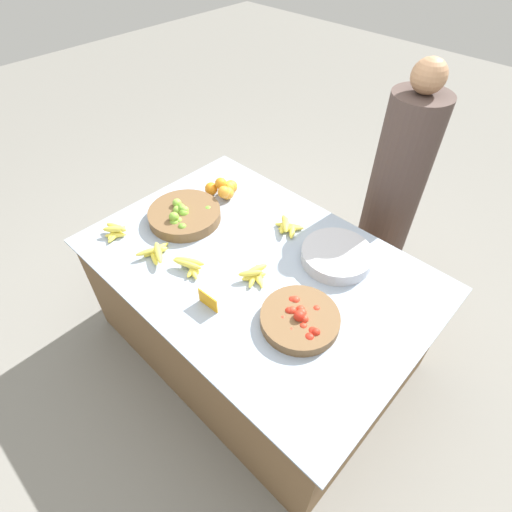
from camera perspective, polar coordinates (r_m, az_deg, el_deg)
The scene contains 13 objects.
ground_plane at distance 2.60m, azimuth 0.00°, elevation -12.17°, with size 12.00×12.00×0.00m, color gray.
market_table at distance 2.31m, azimuth 0.00°, elevation -7.27°, with size 1.74×1.19×0.73m.
lime_bowl at distance 2.29m, azimuth -10.22°, elevation 5.81°, with size 0.41×0.41×0.11m.
tomato_basket at distance 1.78m, azimuth 6.30°, elevation -8.94°, with size 0.35×0.35×0.09m.
orange_pile at distance 2.44m, azimuth -4.46°, elevation 9.61°, with size 0.20×0.19×0.12m.
metal_bowl at distance 2.06m, azimuth 11.43°, elevation 0.06°, with size 0.36×0.36×0.07m.
price_sign at distance 1.83m, azimuth -6.88°, elevation -6.36°, with size 0.12×0.01×0.09m.
banana_bunch_middle_left at distance 2.00m, azimuth -9.32°, elevation -1.36°, with size 0.18×0.12×0.06m.
banana_bunch_front_right at distance 2.11m, azimuth -14.18°, elevation 0.54°, with size 0.17×0.19×0.06m.
banana_bunch_back_center at distance 2.30m, azimuth -19.46°, elevation 3.37°, with size 0.14×0.15×0.06m.
banana_bunch_front_left at distance 2.21m, azimuth 4.59°, elevation 4.26°, with size 0.16×0.15×0.06m.
banana_bunch_front_center at distance 1.94m, azimuth -0.11°, elevation -2.65°, with size 0.15×0.16×0.06m.
vendor_person at distance 2.57m, azimuth 18.77°, elevation 7.38°, with size 0.31×0.31×1.54m.
Camera 1 is at (0.97, -1.02, 2.19)m, focal length 28.00 mm.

